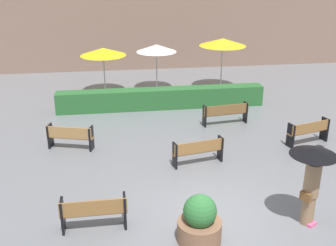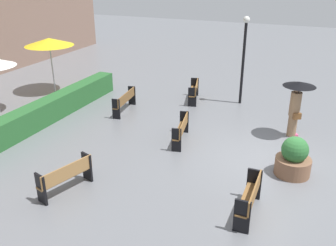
{
  "view_description": "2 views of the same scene",
  "coord_description": "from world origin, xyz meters",
  "px_view_note": "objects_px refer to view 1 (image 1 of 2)",
  "views": [
    {
      "loc": [
        -2.38,
        -8.74,
        6.13
      ],
      "look_at": [
        -0.74,
        2.83,
        1.49
      ],
      "focal_mm": 44.21,
      "sensor_mm": 36.0,
      "label": 1
    },
    {
      "loc": [
        -10.72,
        -1.28,
        5.72
      ],
      "look_at": [
        -0.5,
        3.07,
        0.96
      ],
      "focal_mm": 39.53,
      "sensor_mm": 36.0,
      "label": 2
    }
  ],
  "objects_px": {
    "bench_near_left": "(94,211)",
    "bench_mid_center": "(198,150)",
    "bench_back_row": "(226,112)",
    "planter_pot": "(200,222)",
    "patio_umbrella_white": "(156,48)",
    "pedestrian_with_umbrella": "(312,173)",
    "patio_umbrella_yellow": "(103,52)",
    "bench_far_right": "(309,131)",
    "patio_umbrella_yellow_far": "(223,42)",
    "bench_far_left": "(70,136)"
  },
  "relations": [
    {
      "from": "bench_back_row",
      "to": "bench_far_right",
      "type": "bearing_deg",
      "value": -42.81
    },
    {
      "from": "bench_far_right",
      "to": "pedestrian_with_umbrella",
      "type": "height_order",
      "value": "pedestrian_with_umbrella"
    },
    {
      "from": "bench_mid_center",
      "to": "pedestrian_with_umbrella",
      "type": "bearing_deg",
      "value": -60.73
    },
    {
      "from": "patio_umbrella_yellow",
      "to": "patio_umbrella_white",
      "type": "relative_size",
      "value": 0.98
    },
    {
      "from": "bench_back_row",
      "to": "bench_mid_center",
      "type": "height_order",
      "value": "bench_back_row"
    },
    {
      "from": "bench_back_row",
      "to": "patio_umbrella_white",
      "type": "xyz_separation_m",
      "value": [
        -2.18,
        4.82,
        1.65
      ]
    },
    {
      "from": "bench_far_right",
      "to": "bench_back_row",
      "type": "bearing_deg",
      "value": 137.19
    },
    {
      "from": "pedestrian_with_umbrella",
      "to": "patio_umbrella_yellow_far",
      "type": "bearing_deg",
      "value": 85.93
    },
    {
      "from": "bench_far_left",
      "to": "bench_mid_center",
      "type": "bearing_deg",
      "value": -22.97
    },
    {
      "from": "bench_near_left",
      "to": "bench_mid_center",
      "type": "xyz_separation_m",
      "value": [
        3.2,
        3.03,
        -0.01
      ]
    },
    {
      "from": "patio_umbrella_yellow",
      "to": "bench_far_left",
      "type": "bearing_deg",
      "value": -101.09
    },
    {
      "from": "bench_far_left",
      "to": "patio_umbrella_yellow",
      "type": "relative_size",
      "value": 0.71
    },
    {
      "from": "bench_mid_center",
      "to": "patio_umbrella_yellow",
      "type": "xyz_separation_m",
      "value": [
        -2.93,
        7.84,
        1.61
      ]
    },
    {
      "from": "bench_back_row",
      "to": "pedestrian_with_umbrella",
      "type": "bearing_deg",
      "value": -88.35
    },
    {
      "from": "pedestrian_with_umbrella",
      "to": "patio_umbrella_yellow",
      "type": "height_order",
      "value": "patio_umbrella_yellow"
    },
    {
      "from": "patio_umbrella_yellow",
      "to": "patio_umbrella_yellow_far",
      "type": "bearing_deg",
      "value": -1.29
    },
    {
      "from": "bench_mid_center",
      "to": "patio_umbrella_yellow_far",
      "type": "bearing_deg",
      "value": 70.21
    },
    {
      "from": "bench_back_row",
      "to": "bench_far_left",
      "type": "distance_m",
      "value": 6.09
    },
    {
      "from": "bench_mid_center",
      "to": "planter_pot",
      "type": "relative_size",
      "value": 1.43
    },
    {
      "from": "bench_near_left",
      "to": "pedestrian_with_umbrella",
      "type": "bearing_deg",
      "value": -5.45
    },
    {
      "from": "bench_far_right",
      "to": "planter_pot",
      "type": "bearing_deg",
      "value": -135.96
    },
    {
      "from": "patio_umbrella_yellow_far",
      "to": "bench_mid_center",
      "type": "bearing_deg",
      "value": -109.79
    },
    {
      "from": "patio_umbrella_yellow_far",
      "to": "bench_near_left",
      "type": "bearing_deg",
      "value": -119.09
    },
    {
      "from": "bench_near_left",
      "to": "patio_umbrella_yellow",
      "type": "distance_m",
      "value": 10.99
    },
    {
      "from": "bench_far_left",
      "to": "pedestrian_with_umbrella",
      "type": "distance_m",
      "value": 8.12
    },
    {
      "from": "bench_near_left",
      "to": "pedestrian_with_umbrella",
      "type": "xyz_separation_m",
      "value": [
        5.18,
        -0.49,
        0.9
      ]
    },
    {
      "from": "planter_pot",
      "to": "patio_umbrella_yellow",
      "type": "relative_size",
      "value": 0.52
    },
    {
      "from": "bench_mid_center",
      "to": "patio_umbrella_yellow_far",
      "type": "relative_size",
      "value": 0.66
    },
    {
      "from": "bench_back_row",
      "to": "patio_umbrella_yellow_far",
      "type": "relative_size",
      "value": 0.72
    },
    {
      "from": "bench_near_left",
      "to": "planter_pot",
      "type": "height_order",
      "value": "planter_pot"
    },
    {
      "from": "bench_near_left",
      "to": "bench_far_left",
      "type": "xyz_separation_m",
      "value": [
        -0.93,
        4.78,
        -0.02
      ]
    },
    {
      "from": "patio_umbrella_yellow",
      "to": "patio_umbrella_white",
      "type": "xyz_separation_m",
      "value": [
        2.54,
        0.21,
        0.05
      ]
    },
    {
      "from": "planter_pot",
      "to": "bench_mid_center",
      "type": "bearing_deg",
      "value": 78.41
    },
    {
      "from": "patio_umbrella_yellow_far",
      "to": "pedestrian_with_umbrella",
      "type": "bearing_deg",
      "value": -94.07
    },
    {
      "from": "bench_far_left",
      "to": "planter_pot",
      "type": "relative_size",
      "value": 1.36
    },
    {
      "from": "bench_back_row",
      "to": "patio_umbrella_yellow",
      "type": "height_order",
      "value": "patio_umbrella_yellow"
    },
    {
      "from": "bench_far_right",
      "to": "patio_umbrella_white",
      "type": "height_order",
      "value": "patio_umbrella_white"
    },
    {
      "from": "bench_far_left",
      "to": "patio_umbrella_white",
      "type": "height_order",
      "value": "patio_umbrella_white"
    },
    {
      "from": "bench_back_row",
      "to": "planter_pot",
      "type": "height_order",
      "value": "planter_pot"
    },
    {
      "from": "patio_umbrella_yellow_far",
      "to": "patio_umbrella_yellow",
      "type": "bearing_deg",
      "value": 178.71
    },
    {
      "from": "bench_far_right",
      "to": "pedestrian_with_umbrella",
      "type": "bearing_deg",
      "value": -116.08
    },
    {
      "from": "patio_umbrella_white",
      "to": "bench_far_right",
      "type": "bearing_deg",
      "value": -56.98
    },
    {
      "from": "patio_umbrella_yellow",
      "to": "patio_umbrella_white",
      "type": "height_order",
      "value": "patio_umbrella_white"
    },
    {
      "from": "patio_umbrella_yellow_far",
      "to": "bench_back_row",
      "type": "bearing_deg",
      "value": -102.49
    },
    {
      "from": "bench_far_right",
      "to": "planter_pot",
      "type": "relative_size",
      "value": 1.38
    },
    {
      "from": "pedestrian_with_umbrella",
      "to": "patio_umbrella_yellow_far",
      "type": "height_order",
      "value": "patio_umbrella_yellow_far"
    },
    {
      "from": "bench_near_left",
      "to": "bench_far_right",
      "type": "distance_m",
      "value": 8.41
    },
    {
      "from": "bench_back_row",
      "to": "patio_umbrella_white",
      "type": "distance_m",
      "value": 5.54
    },
    {
      "from": "bench_far_left",
      "to": "planter_pot",
      "type": "height_order",
      "value": "planter_pot"
    },
    {
      "from": "bench_near_left",
      "to": "patio_umbrella_white",
      "type": "xyz_separation_m",
      "value": [
        2.81,
        11.07,
        1.65
      ]
    }
  ]
}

